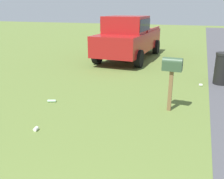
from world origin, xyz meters
The scene contains 6 objects.
mailbox centered at (6.44, -0.16, 1.06)m, with size 0.23×0.47×1.34m.
pickup_truck centered at (12.40, 2.62, 1.11)m, with size 5.51×2.35×2.09m.
trash_bin centered at (9.31, -1.51, 0.53)m, with size 0.53×0.53×1.06m.
litter_cup_midfield_a centered at (8.81, -0.88, 0.04)m, with size 0.08×0.08×0.10m, color white.
litter_bottle_midfield_b centered at (5.91, 2.92, 0.04)m, with size 0.07×0.07×0.22m, color #B2D8BF.
litter_cup_by_mailbox centered at (4.38, 2.32, 0.04)m, with size 0.08×0.08×0.10m, color white.
Camera 1 is at (0.58, -0.74, 2.44)m, focal length 39.44 mm.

